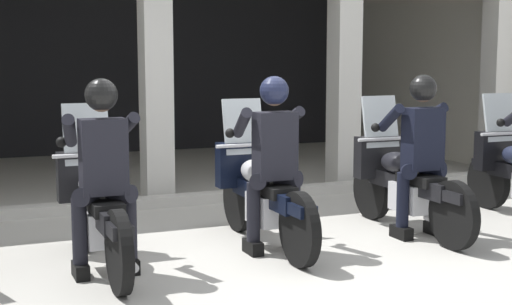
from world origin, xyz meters
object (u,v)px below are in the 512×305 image
at_px(motorcycle_center, 261,192).
at_px(police_officer_center, 273,149).
at_px(motorcycle_right, 403,182).
at_px(motorcycle_left, 98,207).
at_px(police_officer_left, 103,160).
at_px(police_officer_right, 421,142).

height_order(motorcycle_center, police_officer_center, police_officer_center).
height_order(motorcycle_center, motorcycle_right, same).
relative_size(motorcycle_left, motorcycle_center, 1.00).
height_order(motorcycle_left, police_officer_left, police_officer_left).
xyz_separation_m(police_officer_center, motorcycle_right, (1.55, 0.24, -0.44)).
bearing_deg(motorcycle_left, police_officer_right, 10.57).
bearing_deg(motorcycle_right, police_officer_left, -163.26).
height_order(motorcycle_center, police_officer_right, police_officer_right).
bearing_deg(police_officer_right, police_officer_left, -168.48).
bearing_deg(police_officer_right, motorcycle_right, 99.58).
xyz_separation_m(police_officer_left, motorcycle_center, (1.55, 0.42, -0.44)).
bearing_deg(police_officer_right, police_officer_center, -171.77).
bearing_deg(police_officer_right, motorcycle_left, -173.74).
bearing_deg(motorcycle_left, motorcycle_center, 19.10).
height_order(police_officer_left, motorcycle_right, police_officer_left).
bearing_deg(motorcycle_right, police_officer_right, -80.42).
relative_size(motorcycle_left, motorcycle_right, 1.00).
bearing_deg(police_officer_center, motorcycle_left, -175.39).
xyz_separation_m(police_officer_left, motorcycle_right, (3.09, 0.37, -0.44)).
xyz_separation_m(motorcycle_right, police_officer_right, (-0.00, -0.28, 0.44)).
distance_m(motorcycle_left, police_officer_center, 1.61).
distance_m(motorcycle_left, police_officer_left, 0.52).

